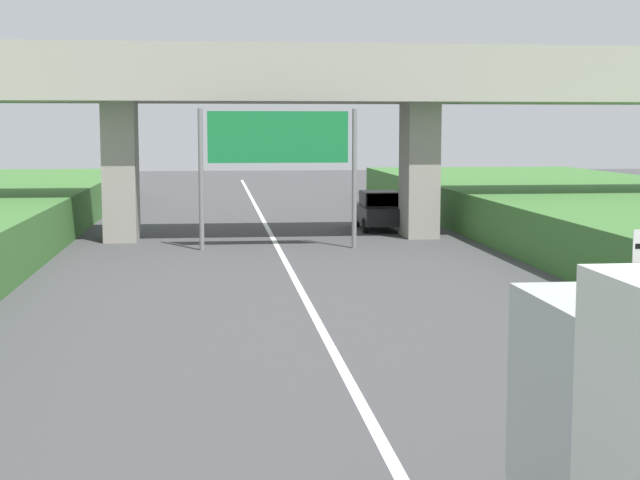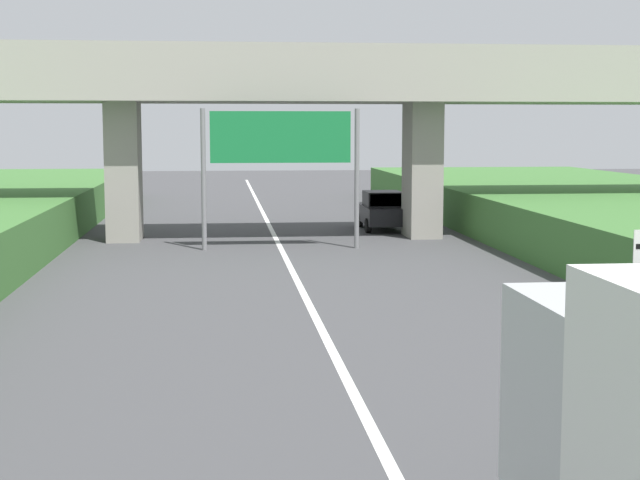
# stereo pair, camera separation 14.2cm
# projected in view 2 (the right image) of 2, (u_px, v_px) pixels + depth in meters

# --- Properties ---
(lane_centre_stripe) EXTENTS (0.20, 102.55, 0.01)m
(lane_centre_stripe) POSITION_uv_depth(u_px,v_px,m) (289.00, 265.00, 31.69)
(lane_centre_stripe) COLOR white
(lane_centre_stripe) RESTS_ON ground
(overpass_bridge) EXTENTS (40.00, 4.80, 7.72)m
(overpass_bridge) POSITION_uv_depth(u_px,v_px,m) (275.00, 95.00, 38.73)
(overpass_bridge) COLOR #9E998E
(overpass_bridge) RESTS_ON ground
(overhead_highway_sign) EXTENTS (5.88, 0.18, 5.22)m
(overhead_highway_sign) POSITION_uv_depth(u_px,v_px,m) (281.00, 146.00, 35.49)
(overhead_highway_sign) COLOR slate
(overhead_highway_sign) RESTS_ON ground
(car_black) EXTENTS (1.86, 4.10, 1.72)m
(car_black) POSITION_uv_depth(u_px,v_px,m) (382.00, 211.00, 42.56)
(car_black) COLOR black
(car_black) RESTS_ON ground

